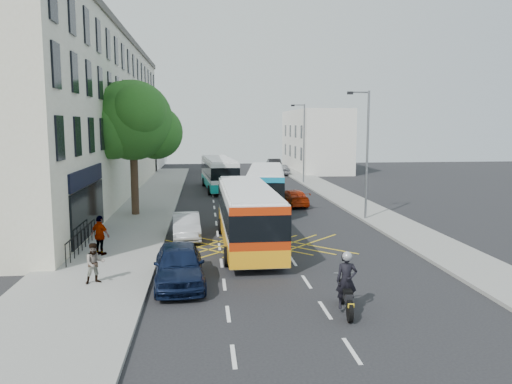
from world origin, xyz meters
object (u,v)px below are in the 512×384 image
object	(u,v)px
lamp_far	(303,139)
motorbike	(346,284)
lamp_near	(366,148)
bus_mid	(266,187)
red_hatchback	(293,198)
pedestrian_near	(95,263)
bus_near	(247,215)
parked_car_silver	(186,226)
distant_car_grey	(220,168)
distant_car_dark	(274,164)
bus_far	(219,173)
distant_car_silver	(282,169)
pedestrian_far	(100,235)
parked_car_blue	(179,265)
street_tree	(132,121)

from	to	relation	value
lamp_far	motorbike	xyz separation A→B (m)	(-5.58, -35.28, -3.66)
lamp_near	bus_mid	xyz separation A→B (m)	(-5.67, 5.14, -3.04)
red_hatchback	pedestrian_near	xyz separation A→B (m)	(-10.72, -17.99, 0.30)
lamp_near	bus_near	size ratio (longest dim) A/B	0.74
parked_car_silver	distant_car_grey	world-z (taller)	parked_car_silver
pedestrian_near	lamp_near	bearing A→B (deg)	16.23
bus_near	distant_car_dark	distance (m)	43.23
bus_mid	distant_car_dark	distance (m)	31.89
lamp_near	motorbike	xyz separation A→B (m)	(-5.58, -15.28, -3.66)
bus_near	lamp_far	bearing A→B (deg)	72.42
bus_far	distant_car_silver	world-z (taller)	bus_far
red_hatchback	lamp_far	bearing A→B (deg)	-110.32
lamp_far	pedestrian_far	size ratio (longest dim) A/B	4.38
bus_near	distant_car_grey	xyz separation A→B (m)	(-0.18, 38.72, -0.96)
red_hatchback	distant_car_grey	size ratio (longest dim) A/B	0.94
lamp_far	parked_car_blue	distance (m)	33.92
distant_car_silver	pedestrian_near	size ratio (longest dim) A/B	2.63
parked_car_blue	red_hatchback	size ratio (longest dim) A/B	1.09
lamp_near	lamp_far	bearing A→B (deg)	90.00
street_tree	parked_car_silver	distance (m)	9.62
distant_car_silver	distant_car_dark	xyz separation A→B (m)	(0.00, 7.12, 0.07)
distant_car_grey	bus_near	bearing A→B (deg)	-89.94
motorbike	pedestrian_near	bearing A→B (deg)	164.92
red_hatchback	distant_car_silver	world-z (taller)	distant_car_silver
bus_near	pedestrian_far	world-z (taller)	bus_near
motorbike	parked_car_blue	distance (m)	6.51
bus_far	distant_car_grey	world-z (taller)	bus_far
lamp_far	distant_car_grey	bearing A→B (deg)	122.62
lamp_near	bus_far	size ratio (longest dim) A/B	0.74
bus_mid	lamp_far	bearing A→B (deg)	76.85
bus_far	pedestrian_near	bearing A→B (deg)	-105.55
motorbike	parked_car_blue	size ratio (longest dim) A/B	0.50
street_tree	bus_far	xyz separation A→B (m)	(5.96, 13.23, -4.72)
parked_car_silver	pedestrian_near	size ratio (longest dim) A/B	2.65
bus_near	parked_car_blue	bearing A→B (deg)	-118.58
distant_car_silver	distant_car_dark	distance (m)	7.12
red_hatchback	distant_car_silver	distance (m)	23.45
lamp_far	bus_near	world-z (taller)	lamp_far
lamp_far	distant_car_dark	world-z (taller)	lamp_far
motorbike	distant_car_dark	world-z (taller)	motorbike
street_tree	bus_mid	bearing A→B (deg)	13.55
bus_mid	pedestrian_near	xyz separation A→B (m)	(-8.56, -16.91, -0.66)
red_hatchback	pedestrian_far	distance (m)	17.89
parked_car_blue	distant_car_dark	distance (m)	49.56
bus_far	pedestrian_far	world-z (taller)	bus_far
lamp_near	lamp_far	world-z (taller)	same
parked_car_silver	motorbike	bearing A→B (deg)	-67.90
parked_car_silver	bus_near	bearing A→B (deg)	-36.68
parked_car_blue	lamp_near	bearing A→B (deg)	43.13
distant_car_grey	red_hatchback	bearing A→B (deg)	-80.25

